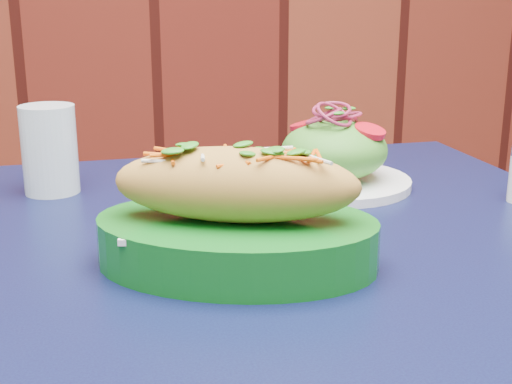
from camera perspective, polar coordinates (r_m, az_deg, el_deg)
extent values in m
cube|color=black|center=(0.81, 2.18, -4.25)|extent=(0.83, 0.83, 0.03)
cylinder|color=black|center=(1.36, 11.80, -13.08)|extent=(0.04, 0.04, 0.72)
cube|color=white|center=(0.70, -1.58, -2.51)|extent=(0.23, 0.16, 0.01)
ellipsoid|color=gold|center=(0.69, -1.60, 0.62)|extent=(0.26, 0.16, 0.07)
cylinder|color=white|center=(0.99, 6.21, 0.80)|extent=(0.21, 0.21, 0.01)
ellipsoid|color=#4C992D|center=(0.98, 6.29, 3.38)|extent=(0.14, 0.14, 0.08)
cylinder|color=red|center=(0.96, 9.10, 5.12)|extent=(0.04, 0.04, 0.01)
cylinder|color=red|center=(0.99, 3.97, 5.64)|extent=(0.04, 0.04, 0.01)
cylinder|color=red|center=(1.01, 5.60, 5.85)|extent=(0.04, 0.04, 0.01)
torus|color=#962046|center=(0.97, 6.37, 5.96)|extent=(0.05, 0.05, 0.00)
torus|color=#962046|center=(0.97, 6.38, 6.20)|extent=(0.05, 0.05, 0.00)
torus|color=#962046|center=(0.97, 6.39, 6.43)|extent=(0.05, 0.05, 0.00)
torus|color=#962046|center=(0.97, 6.40, 6.66)|extent=(0.05, 0.05, 0.00)
torus|color=#962046|center=(0.97, 6.40, 6.89)|extent=(0.05, 0.05, 0.00)
cylinder|color=silver|center=(0.98, -16.19, 3.28)|extent=(0.07, 0.07, 0.12)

